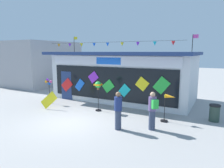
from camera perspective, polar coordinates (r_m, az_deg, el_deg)
name	(u,v)px	position (r m, az deg, el deg)	size (l,w,h in m)	color
ground_plane	(71,122)	(10.28, -11.35, -10.37)	(80.00, 80.00, 0.00)	#9E9B99
kite_shop_building	(124,75)	(14.86, 3.37, 2.50)	(9.95, 5.34, 4.58)	silver
wind_spinner_far_left	(49,85)	(14.05, -17.22, -0.32)	(0.44, 0.29, 1.66)	black
wind_spinner_left	(98,87)	(11.65, -3.89, -0.97)	(0.38, 0.38, 1.72)	black
wind_spinner_center_left	(168,104)	(10.20, 15.41, -5.32)	(0.71, 0.35, 1.36)	black
person_near_camera	(118,110)	(8.95, 1.72, -7.37)	(0.34, 0.34, 1.68)	#333D56
person_mid_plaza	(152,110)	(9.07, 11.20, -7.11)	(0.47, 0.45, 1.68)	#333D56
trash_bin	(214,113)	(11.27, 26.63, -7.18)	(0.52, 0.52, 0.83)	#2D4238
display_kite_on_ground	(49,100)	(12.76, -17.13, -4.29)	(0.55, 0.03, 1.00)	yellow
neighbour_building	(35,63)	(23.36, -20.60, 5.48)	(7.09, 6.91, 4.37)	#99999E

